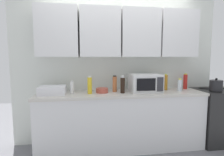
% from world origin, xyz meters
% --- Properties ---
extents(wall_back_with_cabinets, '(3.46, 0.38, 2.60)m').
position_xyz_m(wall_back_with_cabinets, '(0.00, -0.07, 1.58)').
color(wall_back_with_cabinets, silver).
rests_on(wall_back_with_cabinets, ground_plane).
extents(counter_run, '(2.59, 0.63, 0.90)m').
position_xyz_m(counter_run, '(0.00, -0.30, 0.45)').
color(counter_run, silver).
rests_on(counter_run, ground_plane).
extents(stove_range, '(0.76, 0.64, 0.91)m').
position_xyz_m(stove_range, '(1.68, -0.32, 0.45)').
color(stove_range, black).
rests_on(stove_range, ground_plane).
extents(kettle, '(0.20, 0.20, 0.20)m').
position_xyz_m(kettle, '(1.51, -0.46, 1.00)').
color(kettle, black).
rests_on(kettle, stove_range).
extents(microwave, '(0.48, 0.37, 0.28)m').
position_xyz_m(microwave, '(0.39, -0.31, 1.04)').
color(microwave, silver).
rests_on(microwave, counter_run).
extents(dish_rack, '(0.38, 0.30, 0.12)m').
position_xyz_m(dish_rack, '(-1.04, -0.30, 0.96)').
color(dish_rack, silver).
rests_on(dish_rack, counter_run).
extents(bottle_white_jar, '(0.06, 0.06, 0.19)m').
position_xyz_m(bottle_white_jar, '(-0.76, -0.25, 0.99)').
color(bottle_white_jar, white).
rests_on(bottle_white_jar, counter_run).
extents(bottle_red_sauce, '(0.07, 0.07, 0.27)m').
position_xyz_m(bottle_red_sauce, '(1.15, -0.17, 1.03)').
color(bottle_red_sauce, red).
rests_on(bottle_red_sauce, counter_run).
extents(bottle_clear_tall, '(0.07, 0.07, 0.20)m').
position_xyz_m(bottle_clear_tall, '(0.95, -0.34, 1.00)').
color(bottle_clear_tall, silver).
rests_on(bottle_clear_tall, counter_run).
extents(bottle_amber_vinegar, '(0.06, 0.06, 0.27)m').
position_xyz_m(bottle_amber_vinegar, '(0.77, -0.21, 1.03)').
color(bottle_amber_vinegar, '#AD701E').
rests_on(bottle_amber_vinegar, counter_run).
extents(bottle_soy_dark, '(0.07, 0.07, 0.27)m').
position_xyz_m(bottle_soy_dark, '(0.01, -0.37, 1.03)').
color(bottle_soy_dark, black).
rests_on(bottle_soy_dark, counter_run).
extents(bottle_spice_jar, '(0.07, 0.07, 0.26)m').
position_xyz_m(bottle_spice_jar, '(-0.10, -0.25, 1.03)').
color(bottle_spice_jar, '#BC6638').
rests_on(bottle_spice_jar, counter_run).
extents(bottle_yellow_mustard, '(0.07, 0.07, 0.27)m').
position_xyz_m(bottle_yellow_mustard, '(-0.49, -0.35, 1.03)').
color(bottle_yellow_mustard, gold).
rests_on(bottle_yellow_mustard, counter_run).
extents(bowl_ceramic_small, '(0.19, 0.19, 0.07)m').
position_xyz_m(bowl_ceramic_small, '(-0.30, -0.29, 0.94)').
color(bowl_ceramic_small, '#B24C3D').
rests_on(bowl_ceramic_small, counter_run).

